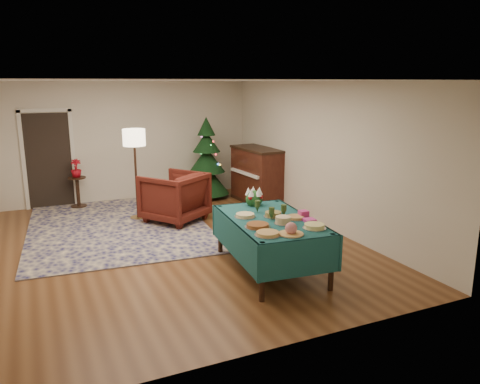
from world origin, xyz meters
name	(u,v)px	position (x,y,z in m)	size (l,w,h in m)	color
room_shell	(165,166)	(0.00, 0.00, 1.35)	(7.00, 7.00, 7.00)	#593319
doorway	(49,157)	(-1.60, 3.48, 1.10)	(1.08, 0.04, 2.16)	black
rug	(118,226)	(-0.57, 1.40, 0.01)	(3.20, 4.20, 0.02)	#14144B
buffet_table	(271,229)	(1.07, -1.64, 0.62)	(1.36, 2.10, 0.78)	black
platter_0	(268,234)	(0.68, -2.29, 0.80)	(0.34, 0.34, 0.05)	silver
platter_1	(291,230)	(0.96, -2.39, 0.85)	(0.33, 0.33, 0.17)	silver
platter_2	(314,226)	(1.38, -2.29, 0.81)	(0.31, 0.31, 0.06)	silver
platter_3	(258,226)	(0.72, -1.94, 0.80)	(0.35, 0.35, 0.05)	silver
platter_4	(283,220)	(1.11, -1.94, 0.83)	(0.25, 0.25, 0.11)	silver
platter_5	(295,218)	(1.39, -1.80, 0.80)	(0.29, 0.29, 0.04)	silver
platter_6	(245,216)	(0.77, -1.42, 0.80)	(0.31, 0.31, 0.05)	silver
platter_7	(273,215)	(1.15, -1.58, 0.81)	(0.28, 0.28, 0.07)	silver
goblet_0	(257,206)	(1.05, -1.26, 0.87)	(0.08, 0.08, 0.18)	#2D471E
goblet_1	(284,210)	(1.29, -1.63, 0.87)	(0.08, 0.08, 0.18)	#2D471E
goblet_2	(272,213)	(1.06, -1.70, 0.87)	(0.08, 0.08, 0.18)	#2D471E
napkin_stack	(309,220)	(1.50, -2.00, 0.80)	(0.16, 0.16, 0.04)	#D03999
gift_box	(303,214)	(1.53, -1.79, 0.83)	(0.12, 0.12, 0.10)	#D33A8A
centerpiece	(254,197)	(1.19, -0.87, 0.91)	(0.28, 0.28, 0.32)	#1E4C1E
armchair	(174,195)	(0.53, 1.32, 0.53)	(1.04, 0.97, 1.07)	#4D1710
floor_lamp	(134,143)	(-0.09, 1.80, 1.52)	(0.44, 0.44, 1.80)	#A57F3F
side_table	(78,193)	(-1.09, 3.20, 0.33)	(0.38, 0.38, 0.67)	black
potted_plant	(76,172)	(-1.09, 3.20, 0.78)	(0.22, 0.39, 0.22)	#A30B18
christmas_tree	(207,162)	(1.81, 2.90, 0.86)	(1.38, 1.38, 1.90)	black
piano	(257,176)	(2.68, 2.00, 0.61)	(0.77, 1.48, 1.25)	black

